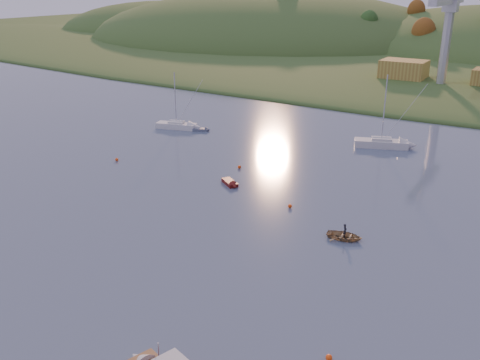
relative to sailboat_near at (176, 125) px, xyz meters
The scene contains 17 objects.
shore_slope 108.94m from the sailboat_near, 72.56° to the left, with size 640.00×150.00×7.00m, color #29471C.
hill_left_far 199.79m from the sailboat_near, 129.60° to the left, with size 120.00×100.00×32.00m, color #29471C.
hill_left 150.31m from the sailboat_near, 112.43° to the left, with size 170.00×140.00×44.00m, color #29471C.
hillside_trees 128.16m from the sailboat_near, 75.24° to the left, with size 280.00×50.00×32.00m, color #224C1B, non-canonical shape.
wharf 71.62m from the sailboat_near, 58.29° to the left, with size 42.00×16.00×2.40m, color slate.
shed_west 66.78m from the sailboat_near, 68.30° to the left, with size 11.00×8.00×4.80m, color olive.
dock_crane 68.98m from the sailboat_near, 58.86° to the left, with size 3.20×28.00×20.30m.
sailboat_near is the anchor object (origin of this frame).
sailboat_far 37.51m from the sailboat_near, 13.39° to the left, with size 9.07×5.59×12.09m.
canoe 51.38m from the sailboat_near, 31.16° to the right, with size 2.73×3.83×0.79m, color #9D8157.
paddler 51.38m from the sailboat_near, 31.16° to the right, with size 0.56×0.37×1.54m, color black.
red_tender 31.85m from the sailboat_near, 38.14° to the right, with size 3.71×3.06×1.24m.
grey_dinghy 5.56m from the sailboat_near, 13.21° to the left, with size 3.44×2.57×1.22m.
buoy_0 68.01m from the sailboat_near, 42.27° to the right, with size 0.50×0.50×0.50m, color #FF4A0D.
buoy_1 41.51m from the sailboat_near, 32.20° to the right, with size 0.50×0.50×0.50m, color #FF4A0D.
buoy_2 20.54m from the sailboat_near, 78.26° to the right, with size 0.50×0.50×0.50m, color #FF4A0D.
buoy_3 25.66m from the sailboat_near, 30.48° to the right, with size 0.50×0.50×0.50m, color #FF4A0D.
Camera 1 is at (29.13, -15.43, 26.29)m, focal length 40.00 mm.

